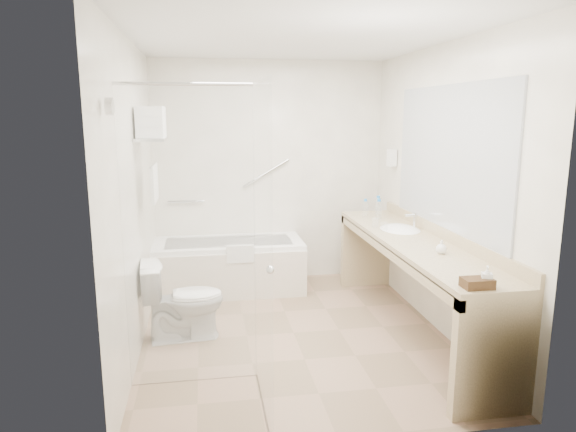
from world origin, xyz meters
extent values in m
plane|color=#9B795F|center=(0.00, 0.00, 0.00)|extent=(3.20, 3.20, 0.00)
cube|color=silver|center=(0.00, 0.00, 2.50)|extent=(2.60, 3.20, 0.10)
cube|color=white|center=(0.00, 1.60, 1.25)|extent=(2.60, 0.10, 2.50)
cube|color=white|center=(0.00, -1.60, 1.25)|extent=(2.60, 0.10, 2.50)
cube|color=white|center=(-1.30, 0.00, 1.25)|extent=(0.10, 3.20, 2.50)
cube|color=white|center=(1.30, 0.00, 1.25)|extent=(0.10, 3.20, 2.50)
cube|color=white|center=(-0.50, 1.25, 0.28)|extent=(1.60, 0.70, 0.55)
cube|color=silver|center=(-0.50, 0.89, 0.25)|extent=(1.60, 0.02, 0.50)
cube|color=white|center=(-0.40, 0.90, 0.50)|extent=(0.28, 0.06, 0.18)
cylinder|color=silver|center=(-0.95, 1.56, 0.95)|extent=(0.40, 0.03, 0.03)
cylinder|color=silver|center=(-0.05, 1.56, 1.25)|extent=(0.53, 0.03, 0.33)
cube|color=silver|center=(-0.85, -0.70, 1.05)|extent=(0.90, 0.01, 2.10)
cube|color=silver|center=(-0.40, -1.15, 1.05)|extent=(0.02, 0.90, 2.10)
cylinder|color=silver|center=(-0.85, -0.70, 2.10)|extent=(0.90, 0.02, 0.02)
sphere|color=silver|center=(-0.37, -1.30, 1.00)|extent=(0.05, 0.05, 0.05)
cylinder|color=silver|center=(-1.25, -1.15, 1.95)|extent=(0.04, 0.10, 0.10)
cube|color=silver|center=(-1.17, 0.35, 1.70)|extent=(0.24, 0.55, 0.02)
cylinder|color=silver|center=(-1.17, 0.35, 1.48)|extent=(0.02, 0.55, 0.02)
cube|color=white|center=(-1.17, 0.35, 1.32)|extent=(0.03, 0.42, 0.32)
cube|color=white|center=(-1.17, 0.35, 1.76)|extent=(0.22, 0.40, 0.08)
cube|color=white|center=(-1.17, 0.35, 1.84)|extent=(0.22, 0.40, 0.08)
cube|color=white|center=(-1.17, 0.35, 1.93)|extent=(0.22, 0.40, 0.08)
cube|color=#CDB788|center=(1.02, -0.15, 0.82)|extent=(0.55, 2.70, 0.05)
cube|color=#CDB788|center=(1.29, -0.15, 0.90)|extent=(0.03, 2.70, 0.10)
cube|color=#CDB788|center=(0.77, -0.15, 0.77)|extent=(0.04, 2.70, 0.08)
cube|color=#CDB788|center=(1.02, -1.46, 0.40)|extent=(0.55, 0.08, 0.80)
cube|color=#CDB788|center=(1.02, 1.16, 0.40)|extent=(0.55, 0.08, 0.80)
ellipsoid|color=white|center=(1.05, 0.25, 0.82)|extent=(0.40, 0.52, 0.14)
cylinder|color=silver|center=(1.20, 0.25, 0.93)|extent=(0.03, 0.03, 0.14)
cube|color=#ACB2B9|center=(1.29, -0.15, 1.55)|extent=(0.02, 2.00, 1.20)
cube|color=white|center=(1.25, 1.05, 1.45)|extent=(0.08, 0.10, 0.18)
imported|color=white|center=(-0.95, 0.06, 0.34)|extent=(0.72, 0.45, 0.68)
cube|color=#442C18|center=(0.91, -1.40, 0.88)|extent=(0.19, 0.13, 0.06)
imported|color=white|center=(0.97, -1.40, 0.88)|extent=(0.11, 0.15, 0.06)
imported|color=white|center=(1.05, -0.62, 0.89)|extent=(0.11, 0.13, 0.08)
cylinder|color=silver|center=(1.01, 0.73, 0.94)|extent=(0.07, 0.07, 0.18)
cylinder|color=#257ED4|center=(1.01, 0.73, 1.05)|extent=(0.03, 0.03, 0.03)
cylinder|color=silver|center=(1.07, 0.93, 0.94)|extent=(0.07, 0.07, 0.18)
cylinder|color=#257ED4|center=(1.07, 0.93, 1.05)|extent=(0.03, 0.03, 0.03)
cylinder|color=silver|center=(0.90, 0.83, 0.94)|extent=(0.06, 0.06, 0.17)
cylinder|color=#257ED4|center=(0.90, 0.83, 1.03)|extent=(0.03, 0.03, 0.03)
cylinder|color=silver|center=(0.86, 0.38, 0.89)|extent=(0.08, 0.08, 0.09)
cylinder|color=silver|center=(0.88, 0.19, 0.89)|extent=(0.08, 0.08, 0.08)
camera|label=1|loc=(-0.74, -4.20, 1.91)|focal=32.00mm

